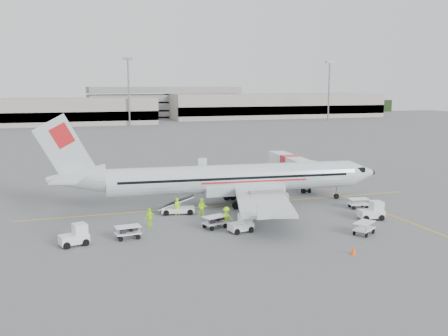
{
  "coord_description": "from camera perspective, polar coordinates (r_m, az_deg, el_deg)",
  "views": [
    {
      "loc": [
        -17.29,
        -50.44,
        12.79
      ],
      "look_at": [
        0.0,
        2.0,
        3.8
      ],
      "focal_mm": 40.0,
      "sensor_mm": 36.0,
      "label": 1
    }
  ],
  "objects": [
    {
      "name": "stripe_lead",
      "position": [
        54.83,
        0.66,
        -4.24
      ],
      "size": [
        44.0,
        0.2,
        0.01
      ],
      "primitive_type": "cube",
      "color": "yellow",
      "rests_on": "ground"
    },
    {
      "name": "tug_mid",
      "position": [
        44.63,
        1.92,
        -6.32
      ],
      "size": [
        2.29,
        1.57,
        1.63
      ],
      "primitive_type": null,
      "rotation": [
        0.0,
        0.0,
        0.18
      ],
      "color": "white",
      "rests_on": "ground"
    },
    {
      "name": "parking_garage",
      "position": [
        214.72,
        -6.95,
        7.63
      ],
      "size": [
        62.0,
        24.0,
        14.0
      ],
      "primitive_type": null,
      "color": "slate",
      "rests_on": "ground"
    },
    {
      "name": "cart_empty_b",
      "position": [
        55.1,
        15.1,
        -3.92
      ],
      "size": [
        2.25,
        1.55,
        1.08
      ],
      "primitive_type": null,
      "rotation": [
        0.0,
        0.0,
        -0.17
      ],
      "color": "white",
      "rests_on": "ground"
    },
    {
      "name": "aircraft",
      "position": [
        54.18,
        1.19,
        0.95
      ],
      "size": [
        38.56,
        31.51,
        9.95
      ],
      "primitive_type": null,
      "rotation": [
        0.0,
        0.0,
        -0.09
      ],
      "color": "silver",
      "rests_on": "ground"
    },
    {
      "name": "belt_loader",
      "position": [
        51.01,
        -5.29,
        -3.93
      ],
      "size": [
        4.67,
        2.53,
        2.4
      ],
      "primitive_type": null,
      "rotation": [
        0.0,
        0.0,
        -0.2
      ],
      "color": "white",
      "rests_on": "ground"
    },
    {
      "name": "terminal_east",
      "position": [
        214.19,
        5.86,
        7.11
      ],
      "size": [
        90.0,
        26.0,
        10.0
      ],
      "primitive_type": null,
      "color": "gray",
      "rests_on": "ground"
    },
    {
      "name": "crew_b",
      "position": [
        50.05,
        -2.51,
        -4.5
      ],
      "size": [
        1.03,
        0.89,
        1.81
      ],
      "primitive_type": "imported",
      "rotation": [
        0.0,
        0.0,
        -0.27
      ],
      "color": "#A7EB0E",
      "rests_on": "ground"
    },
    {
      "name": "cone_stbd",
      "position": [
        40.27,
        14.57,
        -9.06
      ],
      "size": [
        0.42,
        0.42,
        0.68
      ],
      "primitive_type": "cone",
      "color": "#FF550F",
      "rests_on": "ground"
    },
    {
      "name": "cone_port",
      "position": [
        74.9,
        -0.13,
        -0.33
      ],
      "size": [
        0.41,
        0.41,
        0.67
      ],
      "primitive_type": "cone",
      "color": "#FF550F",
      "rests_on": "ground"
    },
    {
      "name": "tug_fore",
      "position": [
        50.82,
        16.47,
        -4.67
      ],
      "size": [
        2.52,
        1.71,
        1.8
      ],
      "primitive_type": null,
      "rotation": [
        0.0,
        0.0,
        -0.17
      ],
      "color": "white",
      "rests_on": "ground"
    },
    {
      "name": "cart_empty_a",
      "position": [
        45.66,
        15.71,
        -6.64
      ],
      "size": [
        2.5,
        2.24,
        1.12
      ],
      "primitive_type": null,
      "rotation": [
        0.0,
        0.0,
        0.58
      ],
      "color": "white",
      "rests_on": "ground"
    },
    {
      "name": "jet_bridge",
      "position": [
        66.23,
        7.55,
        -0.25
      ],
      "size": [
        3.85,
        15.01,
        3.9
      ],
      "primitive_type": null,
      "rotation": [
        0.0,
        0.0,
        -0.07
      ],
      "color": "white",
      "rests_on": "ground"
    },
    {
      "name": "treeline",
      "position": [
        226.31,
        -13.94,
        6.5
      ],
      "size": [
        300.0,
        3.0,
        6.0
      ],
      "primitive_type": null,
      "color": "black",
      "rests_on": "ground"
    },
    {
      "name": "cone_nose",
      "position": [
        65.2,
        12.28,
        -2.0
      ],
      "size": [
        0.38,
        0.38,
        0.61
      ],
      "primitive_type": "cone",
      "color": "#FF550F",
      "rests_on": "ground"
    },
    {
      "name": "crew_d",
      "position": [
        46.43,
        -8.48,
        -5.67
      ],
      "size": [
        1.16,
        0.91,
        1.84
      ],
      "primitive_type": "imported",
      "rotation": [
        0.0,
        0.0,
        3.64
      ],
      "color": "#A7EB0E",
      "rests_on": "ground"
    },
    {
      "name": "cart_loaded_a",
      "position": [
        45.89,
        -1.04,
        -6.2
      ],
      "size": [
        2.48,
        1.92,
        1.14
      ],
      "primitive_type": null,
      "rotation": [
        0.0,
        0.0,
        0.33
      ],
      "color": "white",
      "rests_on": "ground"
    },
    {
      "name": "mast_east",
      "position": [
        194.52,
        11.89,
        8.52
      ],
      "size": [
        3.2,
        1.2,
        22.0
      ],
      "primitive_type": null,
      "color": "slate",
      "rests_on": "ground"
    },
    {
      "name": "tug_aft",
      "position": [
        42.72,
        -16.79,
        -7.35
      ],
      "size": [
        2.52,
        1.83,
        1.75
      ],
      "primitive_type": null,
      "rotation": [
        0.0,
        0.0,
        0.25
      ],
      "color": "white",
      "rests_on": "ground"
    },
    {
      "name": "mast_center",
      "position": [
        169.91,
        -10.83,
        8.48
      ],
      "size": [
        3.2,
        1.2,
        22.0
      ],
      "primitive_type": null,
      "color": "slate",
      "rests_on": "ground"
    },
    {
      "name": "crew_a",
      "position": [
        50.57,
        -5.35,
        -4.42
      ],
      "size": [
        0.69,
        0.49,
        1.76
      ],
      "primitive_type": "imported",
      "rotation": [
        0.0,
        0.0,
        0.12
      ],
      "color": "#A7EB0E",
      "rests_on": "ground"
    },
    {
      "name": "cart_loaded_b",
      "position": [
        43.56,
        -10.92,
        -7.23
      ],
      "size": [
        2.24,
        1.46,
        1.11
      ],
      "primitive_type": null,
      "rotation": [
        0.0,
        0.0,
        0.09
      ],
      "color": "white",
      "rests_on": "ground"
    },
    {
      "name": "ground",
      "position": [
        54.83,
        0.66,
        -4.24
      ],
      "size": [
        360.0,
        360.0,
        0.0
      ],
      "primitive_type": "plane",
      "color": "#56595B"
    },
    {
      "name": "stripe_cross",
      "position": [
        54.25,
        17.69,
        -4.83
      ],
      "size": [
        0.2,
        20.0,
        0.01
      ],
      "primitive_type": "cube",
      "color": "yellow",
      "rests_on": "ground"
    },
    {
      "name": "crew_c",
      "position": [
        46.26,
        0.3,
        -5.6
      ],
      "size": [
        1.34,
        1.35,
        1.87
      ],
      "primitive_type": "imported",
      "rotation": [
        0.0,
        0.0,
        2.33
      ],
      "color": "#A7EB0E",
      "rests_on": "ground"
    }
  ]
}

